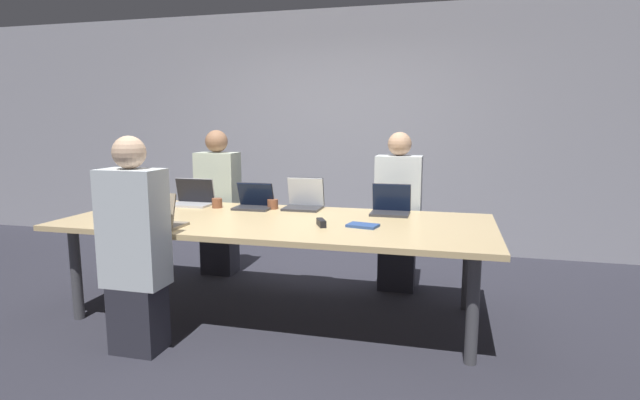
% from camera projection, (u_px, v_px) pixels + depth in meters
% --- Properties ---
extents(ground_plane, '(24.00, 24.00, 0.00)m').
position_uv_depth(ground_plane, '(277.00, 313.00, 3.96)').
color(ground_plane, '#2D2D38').
extents(curtain_wall, '(12.00, 0.06, 2.80)m').
position_uv_depth(curtain_wall, '(340.00, 131.00, 5.93)').
color(curtain_wall, '#9999A3').
rests_on(curtain_wall, ground_plane).
extents(conference_table, '(3.26, 1.32, 0.76)m').
position_uv_depth(conference_table, '(276.00, 227.00, 3.85)').
color(conference_table, '#D6B77F').
rests_on(conference_table, ground_plane).
extents(laptop_near_left, '(0.31, 0.26, 0.26)m').
position_uv_depth(laptop_near_left, '(158.00, 218.00, 3.52)').
color(laptop_near_left, gray).
rests_on(laptop_near_left, conference_table).
extents(person_near_left, '(0.40, 0.24, 1.42)m').
position_uv_depth(person_near_left, '(135.00, 250.00, 3.22)').
color(person_near_left, '#2D2D38').
rests_on(person_near_left, ground_plane).
extents(cup_near_left, '(0.08, 0.08, 0.08)m').
position_uv_depth(cup_near_left, '(133.00, 220.00, 3.64)').
color(cup_near_left, brown).
rests_on(cup_near_left, conference_table).
extents(laptop_far_right, '(0.31, 0.24, 0.24)m').
position_uv_depth(laptop_far_right, '(391.00, 205.00, 4.06)').
color(laptop_far_right, '#333338').
rests_on(laptop_far_right, conference_table).
extents(person_far_right, '(0.40, 0.24, 1.42)m').
position_uv_depth(person_far_right, '(398.00, 214.00, 4.45)').
color(person_far_right, '#2D2D38').
rests_on(person_far_right, ground_plane).
extents(laptop_far_left, '(0.37, 0.23, 0.24)m').
position_uv_depth(laptop_far_left, '(193.00, 198.00, 4.50)').
color(laptop_far_left, '#B7B7BC').
rests_on(laptop_far_left, conference_table).
extents(person_far_left, '(0.40, 0.24, 1.43)m').
position_uv_depth(person_far_left, '(218.00, 205.00, 4.94)').
color(person_far_left, '#2D2D38').
rests_on(person_far_left, ground_plane).
extents(cup_far_left, '(0.09, 0.09, 0.08)m').
position_uv_depth(cup_far_left, '(217.00, 203.00, 4.36)').
color(cup_far_left, brown).
rests_on(cup_far_left, conference_table).
extents(laptop_far_midleft, '(0.32, 0.23, 0.23)m').
position_uv_depth(laptop_far_midleft, '(254.00, 201.00, 4.32)').
color(laptop_far_midleft, '#333338').
rests_on(laptop_far_midleft, conference_table).
extents(laptop_far_center, '(0.32, 0.27, 0.27)m').
position_uv_depth(laptop_far_center, '(304.00, 200.00, 4.32)').
color(laptop_far_center, '#333338').
rests_on(laptop_far_center, conference_table).
extents(cup_far_center, '(0.09, 0.09, 0.08)m').
position_uv_depth(cup_far_center, '(273.00, 204.00, 4.31)').
color(cup_far_center, brown).
rests_on(cup_far_center, conference_table).
extents(stapler, '(0.11, 0.15, 0.05)m').
position_uv_depth(stapler, '(321.00, 223.00, 3.59)').
color(stapler, black).
rests_on(stapler, conference_table).
extents(notebook, '(0.24, 0.18, 0.02)m').
position_uv_depth(notebook, '(363.00, 226.00, 3.57)').
color(notebook, '#2D4C8C').
rests_on(notebook, conference_table).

